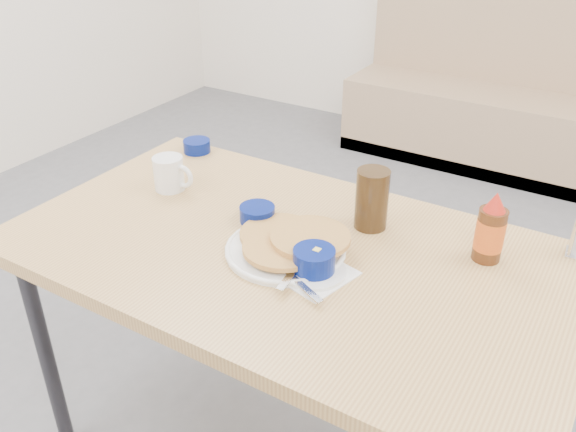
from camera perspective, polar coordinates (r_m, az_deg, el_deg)
The scene contains 9 objects.
booth_bench at distance 3.87m, azimuth 20.29°, elevation 9.53°, with size 1.90×0.56×1.22m.
dining_table at distance 1.54m, azimuth -0.03°, elevation -4.84°, with size 1.40×0.80×0.76m.
pancake_plate at distance 1.48m, azimuth 0.01°, elevation -2.68°, with size 0.30×0.31×0.05m.
coffee_mug at distance 1.79m, azimuth -10.99°, elevation 3.96°, with size 0.13×0.09×0.10m.
grits_setting at distance 1.40m, azimuth 2.43°, elevation -4.50°, with size 0.19×0.20×0.07m.
creamer_bowl at distance 2.04m, azimuth -8.53°, elevation 6.49°, with size 0.09×0.09×0.04m.
butter_bowl at distance 1.61m, azimuth -2.89°, elevation 0.20°, with size 0.09×0.09×0.04m.
amber_tumbler at distance 1.57m, azimuth 7.85°, elevation 1.57°, with size 0.09×0.09×0.16m, color #2F1F0F.
syrup_bottle at distance 1.50m, azimuth 18.41°, elevation -1.34°, with size 0.07×0.07×0.18m.
Camera 1 is at (0.66, -0.83, 1.57)m, focal length 38.00 mm.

